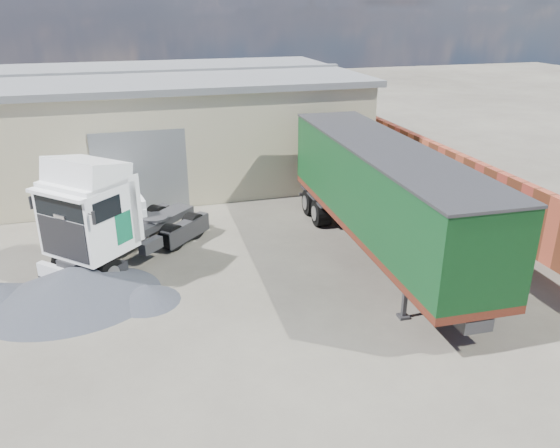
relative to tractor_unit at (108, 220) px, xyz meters
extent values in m
plane|color=#2B2823|center=(3.35, -4.67, -1.75)|extent=(120.00, 120.00, 0.00)
cube|color=#B3A989|center=(-2.65, 11.33, 0.75)|extent=(30.00, 12.00, 5.00)
cube|color=slate|center=(-2.65, 11.33, 3.40)|extent=(30.60, 12.60, 0.30)
cube|color=slate|center=(1.35, 5.31, 0.05)|extent=(4.00, 0.08, 3.60)
cube|color=slate|center=(-2.65, 11.33, 3.60)|extent=(30.60, 0.40, 0.15)
cube|color=brown|center=(14.85, 1.33, -0.50)|extent=(0.35, 26.00, 2.50)
cylinder|color=black|center=(-0.79, -0.80, -1.26)|extent=(2.33, 2.32, 0.99)
cylinder|color=black|center=(1.50, 1.53, -1.26)|extent=(2.37, 2.35, 0.99)
cylinder|color=black|center=(2.42, 2.46, -1.26)|extent=(2.37, 2.35, 0.99)
cube|color=#2D2D30|center=(0.78, 0.79, -0.91)|extent=(4.93, 4.98, 0.28)
cube|color=white|center=(-1.41, -1.44, -1.24)|extent=(1.86, 1.84, 0.51)
cube|color=white|center=(-0.56, -0.57, 0.37)|extent=(3.17, 3.17, 2.29)
cube|color=black|center=(-1.32, -1.34, 0.02)|extent=(1.50, 1.48, 1.31)
cube|color=black|center=(-1.30, -1.32, 1.05)|extent=(1.53, 1.51, 0.70)
cube|color=white|center=(-0.43, -0.44, 1.84)|extent=(2.92, 2.92, 1.15)
cube|color=#0D5E40|center=(-1.14, 0.52, 0.12)|extent=(0.50, 0.51, 1.03)
cube|color=#0D5E40|center=(0.54, -1.13, 0.12)|extent=(0.50, 0.51, 1.03)
cylinder|color=#2D2D30|center=(1.63, 1.66, -0.72)|extent=(1.45, 1.45, 0.11)
cube|color=#2D2D30|center=(8.22, -5.86, -1.18)|extent=(0.32, 0.32, 1.14)
cube|color=#2D2D30|center=(10.08, -5.92, -1.18)|extent=(0.32, 0.32, 1.14)
cylinder|color=black|center=(9.40, 2.24, -1.20)|extent=(2.67, 1.18, 1.10)
cube|color=#2D2D30|center=(9.27, -1.96, -0.82)|extent=(1.20, 12.44, 0.36)
cube|color=#5C2315|center=(9.27, -1.96, -0.48)|extent=(2.96, 12.50, 0.25)
cube|color=black|center=(9.27, -1.96, 0.99)|extent=(2.96, 12.50, 2.69)
cube|color=#2D2D30|center=(9.27, -1.96, 2.36)|extent=(3.03, 12.56, 0.08)
cylinder|color=black|center=(0.41, 2.18, -1.46)|extent=(1.80, 0.87, 0.60)
cylinder|color=black|center=(-0.05, 5.02, -1.46)|extent=(1.80, 0.87, 0.60)
cube|color=white|center=(0.18, 3.60, -0.81)|extent=(2.36, 4.37, 1.53)
cube|color=white|center=(0.46, 1.91, -0.85)|extent=(1.78, 1.07, 0.99)
cube|color=black|center=(0.43, 2.09, -0.36)|extent=(1.57, 0.33, 0.54)
cone|color=#20232B|center=(-1.21, -2.09, -1.18)|extent=(6.45, 6.45, 1.14)
cone|color=#20232B|center=(1.03, -2.79, -1.47)|extent=(2.42, 2.42, 0.57)
camera|label=1|loc=(0.92, -18.19, 6.88)|focal=35.00mm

